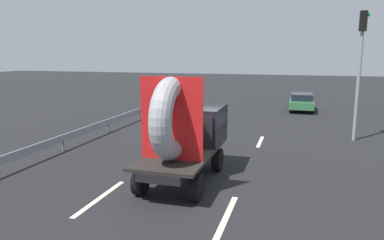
# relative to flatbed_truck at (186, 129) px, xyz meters

# --- Properties ---
(ground_plane) EXTENTS (120.00, 120.00, 0.00)m
(ground_plane) POSITION_rel_flatbed_truck_xyz_m (0.37, 0.20, -1.66)
(ground_plane) COLOR black
(flatbed_truck) EXTENTS (2.02, 4.65, 3.49)m
(flatbed_truck) POSITION_rel_flatbed_truck_xyz_m (0.00, 0.00, 0.00)
(flatbed_truck) COLOR black
(flatbed_truck) RESTS_ON ground_plane
(distant_sedan) EXTENTS (1.65, 3.84, 1.25)m
(distant_sedan) POSITION_rel_flatbed_truck_xyz_m (3.76, 16.21, -0.99)
(distant_sedan) COLOR black
(distant_sedan) RESTS_ON ground_plane
(traffic_light) EXTENTS (0.42, 0.36, 6.02)m
(traffic_light) POSITION_rel_flatbed_truck_xyz_m (6.17, 7.38, 2.25)
(traffic_light) COLOR gray
(traffic_light) RESTS_ON ground_plane
(guardrail) EXTENTS (0.10, 15.44, 0.71)m
(guardrail) POSITION_rel_flatbed_truck_xyz_m (-6.07, 3.69, -1.13)
(guardrail) COLOR gray
(guardrail) RESTS_ON ground_plane
(lane_dash_left_near) EXTENTS (0.16, 2.78, 0.01)m
(lane_dash_left_near) POSITION_rel_flatbed_truck_xyz_m (-1.88, -2.39, -1.66)
(lane_dash_left_near) COLOR beige
(lane_dash_left_near) RESTS_ON ground_plane
(lane_dash_left_far) EXTENTS (0.16, 2.38, 0.01)m
(lane_dash_left_far) POSITION_rel_flatbed_truck_xyz_m (-1.88, 5.42, -1.66)
(lane_dash_left_far) COLOR beige
(lane_dash_left_far) RESTS_ON ground_plane
(lane_dash_right_near) EXTENTS (0.16, 2.74, 0.01)m
(lane_dash_right_near) POSITION_rel_flatbed_truck_xyz_m (1.88, -2.60, -1.66)
(lane_dash_right_near) COLOR beige
(lane_dash_right_near) RESTS_ON ground_plane
(lane_dash_right_far) EXTENTS (0.16, 2.21, 0.01)m
(lane_dash_right_far) POSITION_rel_flatbed_truck_xyz_m (1.88, 5.79, -1.66)
(lane_dash_right_far) COLOR beige
(lane_dash_right_far) RESTS_ON ground_plane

